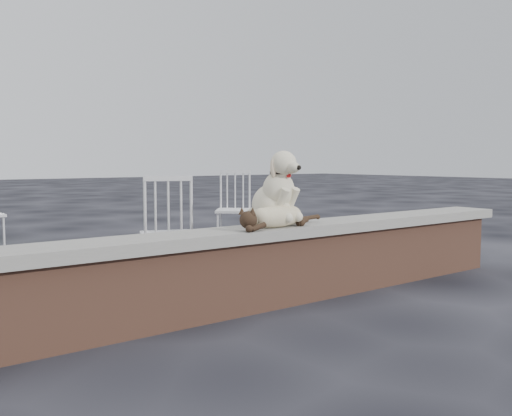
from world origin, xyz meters
TOP-DOWN VIEW (x-y plane):
  - ground at (0.00, 0.00)m, footprint 60.00×60.00m
  - brick_wall at (0.00, 0.00)m, footprint 6.00×0.30m
  - capstone at (0.00, 0.00)m, footprint 6.20×0.40m
  - dog at (0.53, 0.07)m, footprint 0.42×0.52m
  - cat at (0.45, -0.08)m, footprint 1.07×0.37m
  - chair_d at (1.79, 2.38)m, footprint 0.79×0.79m
  - chair_c at (0.09, 0.90)m, footprint 0.73×0.73m

SIDE VIEW (x-z plane):
  - ground at x=0.00m, z-range 0.00..0.00m
  - brick_wall at x=0.00m, z-range 0.00..0.50m
  - chair_d at x=1.79m, z-range 0.00..0.94m
  - chair_c at x=0.09m, z-range 0.00..0.94m
  - capstone at x=0.00m, z-range 0.50..0.58m
  - cat at x=0.45m, z-range 0.58..0.76m
  - dog at x=0.53m, z-range 0.58..1.14m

